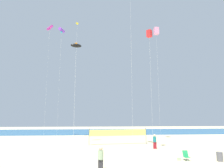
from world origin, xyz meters
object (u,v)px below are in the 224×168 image
at_px(trash_barrel, 220,157).
at_px(kite_yellow_diamond, 77,30).
at_px(beachgoer_sage_shirt, 101,158).
at_px(kite_violet_tube, 62,31).
at_px(kite_magenta_tube, 50,28).
at_px(kite_pink_box, 156,31).
at_px(beach_handbag, 179,159).
at_px(kite_red_box, 149,34).
at_px(volleyball_net, 118,133).
at_px(beachgoer_teal_shirt, 155,141).
at_px(kite_black_inflatable, 76,46).
at_px(folding_beach_chair, 186,155).

distance_m(trash_barrel, kite_yellow_diamond, 28.80).
xyz_separation_m(beachgoer_sage_shirt, kite_violet_tube, (-7.55, 19.43, 19.59)).
relative_size(kite_magenta_tube, kite_pink_box, 1.11).
height_order(beach_handbag, kite_violet_tube, kite_violet_tube).
bearing_deg(kite_pink_box, kite_red_box, -113.04).
height_order(volleyball_net, kite_pink_box, kite_pink_box).
height_order(beachgoer_teal_shirt, trash_barrel, beachgoer_teal_shirt).
distance_m(trash_barrel, kite_red_box, 15.48).
xyz_separation_m(beachgoer_sage_shirt, trash_barrel, (11.30, 2.37, -0.57)).
height_order(kite_pink_box, kite_violet_tube, kite_violet_tube).
bearing_deg(kite_magenta_tube, volleyball_net, -28.95).
xyz_separation_m(kite_red_box, kite_black_inflatable, (-9.92, 6.70, 0.75)).
xyz_separation_m(beach_handbag, kite_violet_tube, (-15.12, 16.48, 20.45)).
xyz_separation_m(trash_barrel, kite_magenta_tube, (-21.50, 18.46, 21.25)).
bearing_deg(kite_violet_tube, kite_black_inflatable, -59.76).
bearing_deg(kite_red_box, kite_yellow_diamond, 134.27).
xyz_separation_m(kite_magenta_tube, kite_violet_tube, (2.65, -1.40, -1.10)).
height_order(kite_yellow_diamond, kite_magenta_tube, kite_magenta_tube).
distance_m(folding_beach_chair, kite_magenta_tube, 33.32).
height_order(trash_barrel, kite_magenta_tube, kite_magenta_tube).
bearing_deg(kite_yellow_diamond, volleyball_net, -25.43).
xyz_separation_m(volleyball_net, kite_black_inflatable, (-6.68, -0.53, 13.52)).
xyz_separation_m(beachgoer_teal_shirt, kite_magenta_tube, (-17.39, 11.22, 20.68)).
xyz_separation_m(trash_barrel, kite_yellow_diamond, (-15.58, 14.64, 19.30)).
relative_size(kite_yellow_diamond, kite_pink_box, 1.07).
bearing_deg(beachgoer_teal_shirt, beachgoer_sage_shirt, -153.00).
xyz_separation_m(trash_barrel, kite_red_box, (-5.24, 4.04, 13.99)).
relative_size(folding_beach_chair, kite_magenta_tube, 0.04).
distance_m(folding_beach_chair, volleyball_net, 12.03).
bearing_deg(kite_red_box, trash_barrel, -37.60).
bearing_deg(folding_beach_chair, kite_red_box, 106.13).
distance_m(folding_beach_chair, kite_yellow_diamond, 26.93).
distance_m(beachgoer_sage_shirt, kite_red_box, 16.06).
height_order(kite_magenta_tube, kite_pink_box, kite_magenta_tube).
xyz_separation_m(volleyball_net, kite_violet_tube, (-10.36, 5.80, 18.93)).
bearing_deg(kite_violet_tube, kite_magenta_tube, 152.12).
bearing_deg(kite_yellow_diamond, beachgoer_teal_shirt, -32.81).
distance_m(kite_red_box, kite_pink_box, 10.75).
bearing_deg(kite_magenta_tube, kite_black_inflatable, -50.65).
distance_m(beach_handbag, kite_magenta_tube, 33.16).
bearing_deg(beachgoer_teal_shirt, kite_magenta_tube, 120.99).
xyz_separation_m(folding_beach_chair, kite_pink_box, (1.54, 12.32, 18.62)).
bearing_deg(beachgoer_teal_shirt, kite_violet_tube, 120.15).
distance_m(beachgoer_sage_shirt, kite_black_inflatable, 19.69).
height_order(kite_red_box, kite_violet_tube, kite_violet_tube).
height_order(volleyball_net, kite_magenta_tube, kite_magenta_tube).
distance_m(beachgoer_teal_shirt, trash_barrel, 8.35).
bearing_deg(folding_beach_chair, trash_barrel, -29.20).
relative_size(kite_yellow_diamond, kite_red_box, 1.41).
relative_size(beachgoer_sage_shirt, kite_violet_tube, 0.09).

